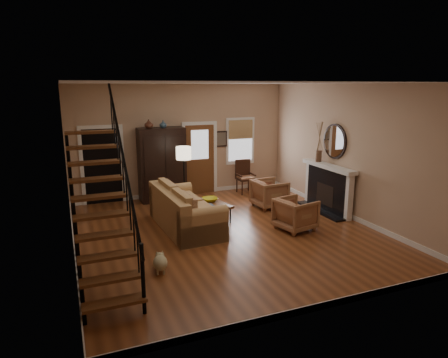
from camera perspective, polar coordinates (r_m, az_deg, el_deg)
name	(u,v)px	position (r m, az deg, el deg)	size (l,w,h in m)	color
room	(185,156)	(10.21, -5.57, 3.31)	(7.00, 7.33, 3.30)	brown
staircase	(100,189)	(6.80, -17.36, -1.43)	(0.94, 2.80, 3.20)	brown
fireplace	(329,184)	(10.84, 14.80, -0.63)	(0.33, 1.95, 2.30)	black
armoire	(162,164)	(11.54, -8.86, 2.07)	(1.30, 0.60, 2.10)	black
vase_a	(149,124)	(11.20, -10.70, 7.74)	(0.24, 0.24, 0.25)	#4C2619
vase_b	(163,124)	(11.29, -8.70, 7.76)	(0.20, 0.20, 0.21)	#334C60
sofa	(185,209)	(9.31, -5.53, -4.30)	(1.06, 2.46, 0.92)	tan
coffee_table	(210,211)	(9.90, -1.98, -4.65)	(0.65, 1.12, 0.43)	brown
bowl	(210,199)	(9.98, -2.02, -2.94)	(0.38, 0.38, 0.09)	gold
books	(210,206)	(9.52, -2.05, -3.87)	(0.20, 0.28, 0.05)	beige
armchair_left	(295,214)	(9.35, 10.17, -4.95)	(0.79, 0.81, 0.74)	brown
armchair_right	(269,193)	(10.95, 6.51, -2.06)	(0.81, 0.83, 0.76)	brown
floor_lamp	(184,179)	(10.47, -5.70, -0.05)	(0.39, 0.39, 1.72)	black
side_chair	(246,177)	(12.29, 3.09, 0.31)	(0.54, 0.54, 1.02)	#331A10
dog	(160,264)	(7.34, -9.09, -11.89)	(0.26, 0.43, 0.32)	#C1B484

